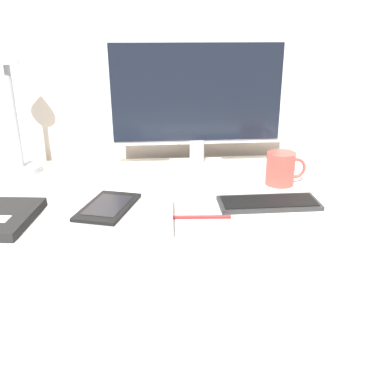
% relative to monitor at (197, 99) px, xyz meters
% --- Properties ---
extents(wall_back, '(3.60, 0.05, 2.40)m').
position_rel_monitor_xyz_m(wall_back, '(-0.03, 0.18, 0.22)').
color(wall_back, beige).
rests_on(wall_back, ground_plane).
extents(desk, '(1.36, 0.79, 0.75)m').
position_rel_monitor_xyz_m(desk, '(-0.03, -0.29, -0.61)').
color(desk, silver).
rests_on(desk, ground_plane).
extents(monitor, '(0.60, 0.11, 0.43)m').
position_rel_monitor_xyz_m(monitor, '(0.00, 0.00, 0.00)').
color(monitor, silver).
rests_on(monitor, desk).
extents(keyboard, '(0.28, 0.11, 0.01)m').
position_rel_monitor_xyz_m(keyboard, '(0.16, -0.38, -0.23)').
color(keyboard, '#282828').
rests_on(keyboard, desk).
extents(laptop, '(0.34, 0.22, 0.02)m').
position_rel_monitor_xyz_m(laptop, '(-0.27, -0.45, -0.22)').
color(laptop, '#A3A3A8').
rests_on(laptop, desk).
extents(ereader, '(0.17, 0.22, 0.01)m').
position_rel_monitor_xyz_m(ereader, '(-0.27, -0.42, -0.20)').
color(ereader, black).
rests_on(ereader, laptop).
extents(desk_lamp, '(0.13, 0.13, 0.43)m').
position_rel_monitor_xyz_m(desk_lamp, '(-0.60, -0.02, -0.00)').
color(desk_lamp, '#999EA8').
rests_on(desk_lamp, desk).
extents(coffee_mug, '(0.13, 0.09, 0.10)m').
position_rel_monitor_xyz_m(coffee_mug, '(0.24, -0.22, -0.18)').
color(coffee_mug, '#B7473D').
rests_on(coffee_mug, desk).
extents(pen, '(0.15, 0.02, 0.01)m').
position_rel_monitor_xyz_m(pen, '(-0.03, -0.45, -0.23)').
color(pen, maroon).
rests_on(pen, desk).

